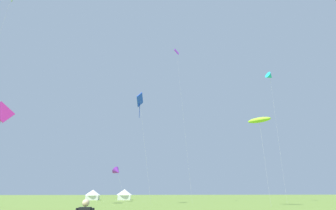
# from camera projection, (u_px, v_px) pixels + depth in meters

# --- Properties ---
(kite_purple_delta) EXTENTS (3.60, 2.54, 7.31)m
(kite_purple_delta) POSITION_uv_depth(u_px,v_px,m) (117.00, 171.00, 53.86)
(kite_purple_delta) COLOR purple
(kite_purple_delta) RESTS_ON ground
(kite_purple_diamond) EXTENTS (3.04, 2.40, 34.06)m
(kite_purple_diamond) POSITION_uv_depth(u_px,v_px,m) (177.00, 55.00, 57.14)
(kite_purple_diamond) COLOR purple
(kite_purple_diamond) RESTS_ON ground
(kite_lime_parafoil) EXTENTS (3.68, 3.59, 13.67)m
(kite_lime_parafoil) POSITION_uv_depth(u_px,v_px,m) (259.00, 120.00, 40.20)
(kite_lime_parafoil) COLOR #99DB2D
(kite_lime_parafoil) RESTS_ON ground
(kite_cyan_delta) EXTENTS (3.07, 3.25, 29.35)m
(kite_cyan_delta) POSITION_uv_depth(u_px,v_px,m) (270.00, 76.00, 58.94)
(kite_cyan_delta) COLOR #1EB7CC
(kite_cyan_delta) RESTS_ON ground
(kite_magenta_diamond) EXTENTS (1.94, 2.56, 8.78)m
(kite_magenta_diamond) POSITION_uv_depth(u_px,v_px,m) (1.00, 115.00, 18.99)
(kite_magenta_diamond) COLOR #E02DA3
(kite_magenta_diamond) RESTS_ON ground
(kite_blue_diamond) EXTENTS (3.15, 2.90, 20.29)m
(kite_blue_diamond) POSITION_uv_depth(u_px,v_px,m) (140.00, 101.00, 47.04)
(kite_blue_diamond) COLOR blue
(kite_blue_diamond) RESTS_ON ground
(festival_tent_left) EXTENTS (3.93, 3.93, 2.55)m
(festival_tent_left) POSITION_uv_depth(u_px,v_px,m) (93.00, 194.00, 63.69)
(festival_tent_left) COLOR white
(festival_tent_left) RESTS_ON ground
(festival_tent_right) EXTENTS (4.12, 4.12, 2.68)m
(festival_tent_right) POSITION_uv_depth(u_px,v_px,m) (124.00, 194.00, 64.68)
(festival_tent_right) COLOR white
(festival_tent_right) RESTS_ON ground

